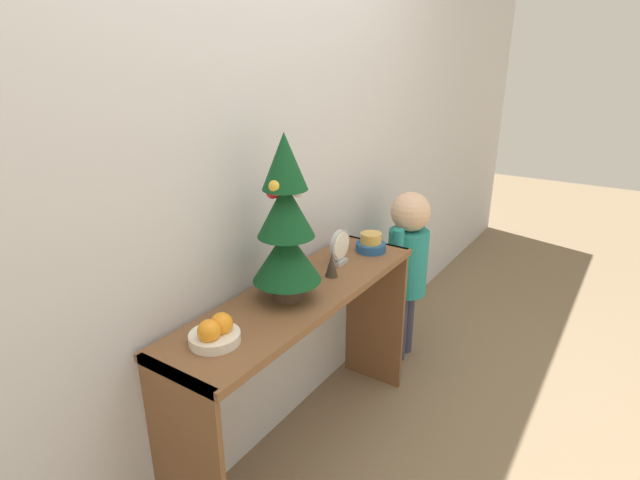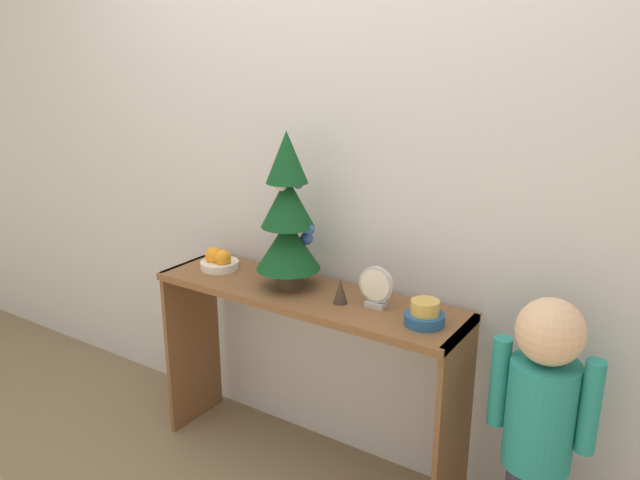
{
  "view_description": "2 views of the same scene",
  "coord_description": "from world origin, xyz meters",
  "px_view_note": "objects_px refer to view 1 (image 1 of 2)",
  "views": [
    {
      "loc": [
        -1.41,
        -0.84,
        1.63
      ],
      "look_at": [
        0.06,
        0.14,
        0.97
      ],
      "focal_mm": 28.0,
      "sensor_mm": 36.0,
      "label": 1
    },
    {
      "loc": [
        1.28,
        -1.67,
        1.68
      ],
      "look_at": [
        0.08,
        0.16,
        1.0
      ],
      "focal_mm": 35.0,
      "sensor_mm": 36.0,
      "label": 2
    }
  ],
  "objects_px": {
    "figurine": "(331,265)",
    "mini_tree": "(286,224)",
    "singing_bowl": "(371,244)",
    "fruit_bowl": "(215,333)",
    "child_figure": "(408,257)",
    "desk_clock": "(340,248)"
  },
  "relations": [
    {
      "from": "figurine",
      "to": "mini_tree",
      "type": "bearing_deg",
      "value": 173.28
    },
    {
      "from": "singing_bowl",
      "to": "figurine",
      "type": "relative_size",
      "value": 1.44
    },
    {
      "from": "mini_tree",
      "to": "fruit_bowl",
      "type": "distance_m",
      "value": 0.45
    },
    {
      "from": "fruit_bowl",
      "to": "figurine",
      "type": "bearing_deg",
      "value": -3.21
    },
    {
      "from": "mini_tree",
      "to": "child_figure",
      "type": "relative_size",
      "value": 0.64
    },
    {
      "from": "child_figure",
      "to": "singing_bowl",
      "type": "bearing_deg",
      "value": 178.26
    },
    {
      "from": "desk_clock",
      "to": "fruit_bowl",
      "type": "bearing_deg",
      "value": -179.78
    },
    {
      "from": "desk_clock",
      "to": "child_figure",
      "type": "bearing_deg",
      "value": -4.86
    },
    {
      "from": "singing_bowl",
      "to": "figurine",
      "type": "bearing_deg",
      "value": 179.61
    },
    {
      "from": "singing_bowl",
      "to": "figurine",
      "type": "distance_m",
      "value": 0.34
    },
    {
      "from": "fruit_bowl",
      "to": "singing_bowl",
      "type": "relative_size",
      "value": 1.18
    },
    {
      "from": "fruit_bowl",
      "to": "figurine",
      "type": "relative_size",
      "value": 1.69
    },
    {
      "from": "figurine",
      "to": "child_figure",
      "type": "height_order",
      "value": "child_figure"
    },
    {
      "from": "mini_tree",
      "to": "fruit_bowl",
      "type": "height_order",
      "value": "mini_tree"
    },
    {
      "from": "fruit_bowl",
      "to": "desk_clock",
      "type": "xyz_separation_m",
      "value": [
        0.76,
        0.0,
        0.04
      ]
    },
    {
      "from": "fruit_bowl",
      "to": "singing_bowl",
      "type": "distance_m",
      "value": 0.97
    },
    {
      "from": "figurine",
      "to": "child_figure",
      "type": "distance_m",
      "value": 0.78
    },
    {
      "from": "mini_tree",
      "to": "singing_bowl",
      "type": "xyz_separation_m",
      "value": [
        0.59,
        -0.03,
        -0.25
      ]
    },
    {
      "from": "desk_clock",
      "to": "child_figure",
      "type": "xyz_separation_m",
      "value": [
        0.62,
        -0.05,
        -0.24
      ]
    },
    {
      "from": "mini_tree",
      "to": "figurine",
      "type": "height_order",
      "value": "mini_tree"
    },
    {
      "from": "desk_clock",
      "to": "child_figure",
      "type": "height_order",
      "value": "child_figure"
    },
    {
      "from": "desk_clock",
      "to": "singing_bowl",
      "type": "bearing_deg",
      "value": -10.9
    }
  ]
}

